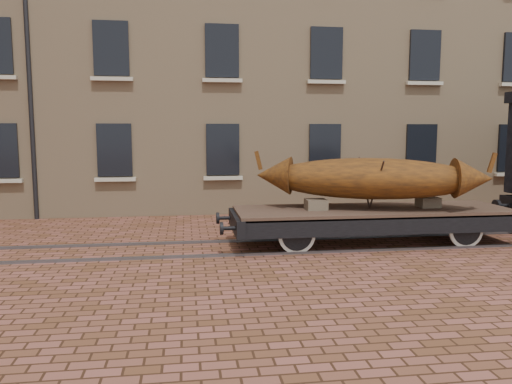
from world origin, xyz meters
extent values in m
plane|color=#58331E|center=(0.00, 0.00, 0.00)|extent=(90.00, 90.00, 0.00)
cube|color=tan|center=(3.00, 10.00, 7.00)|extent=(40.00, 10.00, 14.00)
cube|color=black|center=(-9.50, 4.96, 2.20)|extent=(1.10, 0.12, 1.70)
cube|color=#BCB399|center=(-9.50, 4.90, 1.25)|extent=(1.30, 0.18, 0.12)
cube|color=black|center=(-6.00, 4.96, 2.20)|extent=(1.10, 0.12, 1.70)
cube|color=#BCB399|center=(-6.00, 4.90, 1.25)|extent=(1.30, 0.18, 0.12)
cube|color=black|center=(-2.50, 4.96, 2.20)|extent=(1.10, 0.12, 1.70)
cube|color=#BCB399|center=(-2.50, 4.90, 1.25)|extent=(1.30, 0.18, 0.12)
cube|color=black|center=(1.00, 4.96, 2.20)|extent=(1.10, 0.12, 1.70)
cube|color=#BCB399|center=(1.00, 4.90, 1.25)|extent=(1.30, 0.18, 0.12)
cube|color=black|center=(4.50, 4.96, 2.20)|extent=(1.10, 0.12, 1.70)
cube|color=#BCB399|center=(4.50, 4.90, 1.25)|extent=(1.30, 0.18, 0.12)
cube|color=black|center=(8.00, 4.96, 2.20)|extent=(1.10, 0.12, 1.70)
cube|color=#BCB399|center=(8.00, 4.90, 1.25)|extent=(1.30, 0.18, 0.12)
cube|color=black|center=(-6.00, 4.96, 5.40)|extent=(1.10, 0.12, 1.70)
cube|color=#BCB399|center=(-6.00, 4.90, 4.45)|extent=(1.30, 0.18, 0.12)
cube|color=black|center=(-2.50, 4.96, 5.40)|extent=(1.10, 0.12, 1.70)
cube|color=#BCB399|center=(-2.50, 4.90, 4.45)|extent=(1.30, 0.18, 0.12)
cube|color=black|center=(1.00, 4.96, 5.40)|extent=(1.10, 0.12, 1.70)
cube|color=#BCB399|center=(1.00, 4.90, 4.45)|extent=(1.30, 0.18, 0.12)
cube|color=black|center=(4.50, 4.96, 5.40)|extent=(1.10, 0.12, 1.70)
cube|color=#BCB399|center=(4.50, 4.90, 4.45)|extent=(1.30, 0.18, 0.12)
cube|color=#59595E|center=(0.00, -0.72, 0.03)|extent=(30.00, 0.08, 0.06)
cube|color=#59595E|center=(0.00, 0.72, 0.03)|extent=(30.00, 0.08, 0.06)
cube|color=#422C20|center=(0.84, 0.00, 0.85)|extent=(6.78, 1.99, 0.11)
cube|color=black|center=(0.84, -0.92, 0.63)|extent=(6.78, 0.14, 0.41)
cube|color=black|center=(0.84, 0.92, 0.63)|extent=(6.78, 0.14, 0.41)
cube|color=black|center=(-2.55, 0.00, 0.63)|extent=(0.20, 2.08, 0.41)
cylinder|color=black|center=(-2.80, -0.68, 0.63)|extent=(0.32, 0.09, 0.09)
cylinder|color=black|center=(-2.96, -0.68, 0.63)|extent=(0.07, 0.29, 0.29)
cylinder|color=black|center=(-2.80, 0.68, 0.63)|extent=(0.32, 0.09, 0.09)
cylinder|color=black|center=(-2.96, 0.68, 0.63)|extent=(0.07, 0.29, 0.29)
cube|color=black|center=(4.23, 0.00, 0.63)|extent=(0.20, 2.08, 0.41)
cylinder|color=black|center=(4.48, 0.68, 0.63)|extent=(0.32, 0.09, 0.09)
cylinder|color=black|center=(4.64, 0.68, 0.63)|extent=(0.07, 0.29, 0.29)
cylinder|color=black|center=(-1.24, 0.00, 0.43)|extent=(0.09, 1.72, 0.09)
cylinder|color=silver|center=(-1.24, -0.72, 0.43)|extent=(0.87, 0.06, 0.87)
cylinder|color=black|center=(-1.24, -0.72, 0.43)|extent=(0.71, 0.09, 0.71)
cube|color=black|center=(-1.24, -0.83, 0.65)|extent=(0.81, 0.07, 0.09)
cylinder|color=silver|center=(-1.24, 0.72, 0.43)|extent=(0.87, 0.06, 0.87)
cylinder|color=black|center=(-1.24, 0.72, 0.43)|extent=(0.71, 0.09, 0.71)
cube|color=black|center=(-1.24, 0.83, 0.65)|extent=(0.81, 0.07, 0.09)
cylinder|color=black|center=(2.92, 0.00, 0.43)|extent=(0.09, 1.72, 0.09)
cylinder|color=silver|center=(2.92, -0.72, 0.43)|extent=(0.87, 0.06, 0.87)
cylinder|color=black|center=(2.92, -0.72, 0.43)|extent=(0.71, 0.09, 0.71)
cube|color=black|center=(2.92, -0.83, 0.65)|extent=(0.81, 0.07, 0.09)
cylinder|color=silver|center=(2.92, 0.72, 0.43)|extent=(0.87, 0.06, 0.87)
cylinder|color=black|center=(2.92, 0.72, 0.43)|extent=(0.71, 0.09, 0.71)
cube|color=black|center=(2.92, 0.83, 0.65)|extent=(0.81, 0.07, 0.09)
cube|color=black|center=(0.84, 0.00, 0.50)|extent=(3.62, 0.05, 0.05)
cube|color=#74614D|center=(-0.61, 0.00, 1.03)|extent=(0.50, 0.45, 0.25)
cube|color=#74614D|center=(2.29, 0.00, 1.03)|extent=(0.50, 0.45, 0.25)
ellipsoid|color=brown|center=(0.75, 0.00, 1.65)|extent=(5.29, 3.04, 1.01)
cone|color=brown|center=(-1.53, 0.74, 1.69)|extent=(1.12, 1.18, 0.96)
cube|color=brown|center=(-1.90, 0.86, 2.06)|extent=(0.22, 0.16, 0.49)
cone|color=brown|center=(3.03, -0.74, 1.69)|extent=(1.12, 1.18, 0.96)
cube|color=brown|center=(3.40, -0.86, 2.06)|extent=(0.22, 0.16, 0.49)
cylinder|color=#35261F|center=(0.75, -0.41, 1.51)|extent=(0.04, 0.86, 1.24)
cylinder|color=#35261F|center=(0.75, 0.41, 1.51)|extent=(0.04, 0.86, 1.24)
cylinder|color=black|center=(4.74, 0.87, 0.76)|extent=(0.09, 0.35, 0.35)
camera|label=1|loc=(-3.73, -11.67, 2.79)|focal=35.00mm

